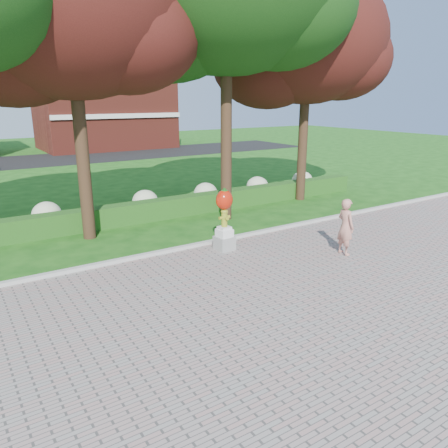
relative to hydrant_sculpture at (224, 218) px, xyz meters
The scene contains 11 objects.
ground 2.83m from the hydrant_sculpture, 120.13° to the right, with size 100.00×100.00×0.00m, color #174A12.
walkway 6.47m from the hydrant_sculpture, 101.78° to the right, with size 40.00×14.00×0.04m, color gray.
curb 1.83m from the hydrant_sculpture, 149.85° to the left, with size 40.00×0.18×0.15m, color #ADADA5.
lawn_hedge 4.98m from the hydrant_sculpture, 105.31° to the left, with size 24.00×0.70×0.80m, color #174513.
hydrangea_row 5.83m from the hydrant_sculpture, 97.24° to the left, with size 20.10×1.10×0.99m.
street 25.81m from the hydrant_sculpture, 92.89° to the left, with size 50.00×8.00×0.02m, color black.
building_right 32.52m from the hydrant_sculpture, 78.09° to the left, with size 12.00×8.00×6.40m, color maroon.
tree_mid_left 8.03m from the hydrant_sculpture, 131.57° to the left, with size 8.25×7.04×10.69m.
tree_far_right 10.17m from the hydrant_sculpture, 31.40° to the left, with size 7.88×6.72×10.21m.
hydrant_sculpture is the anchor object (origin of this frame).
woman 3.82m from the hydrant_sculpture, 39.02° to the right, with size 0.65×0.43×1.79m, color tan.
Camera 1 is at (-6.04, -9.07, 4.84)m, focal length 35.00 mm.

